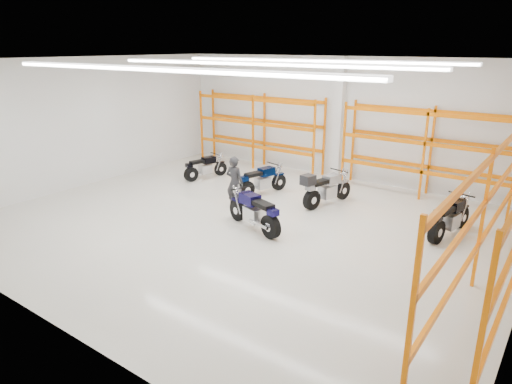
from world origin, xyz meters
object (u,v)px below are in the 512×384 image
Objects in this scene: motorcycle_back_a at (204,168)px; standing_man at (235,183)px; motorcycle_main at (255,213)px; structural_column at (339,119)px; motorcycle_back_c at (324,189)px; motorcycle_back_b at (261,181)px; motorcycle_back_d at (449,219)px.

standing_man is (2.99, -1.89, 0.40)m from motorcycle_back_a.
motorcycle_main is 0.48× the size of structural_column.
motorcycle_back_c is 0.49× the size of structural_column.
standing_man is at bearing -32.27° from motorcycle_back_a.
motorcycle_back_b is 6.09m from motorcycle_back_d.
motorcycle_main is at bearing -33.01° from motorcycle_back_a.
structural_column is (-1.12, 3.13, 1.70)m from motorcycle_back_c.
standing_man is at bearing -101.56° from structural_column.
standing_man is (-2.13, -1.83, 0.28)m from motorcycle_back_c.
motorcycle_back_a is at bearing 178.01° from motorcycle_back_d.
motorcycle_back_c is at bearing -0.60° from motorcycle_back_a.
motorcycle_back_b is at bearing -88.97° from standing_man.
motorcycle_back_a is at bearing -35.70° from standing_man.
motorcycle_back_d is 6.25m from structural_column.
motorcycle_back_b is 0.91× the size of motorcycle_back_c.
motorcycle_back_d is (4.40, 2.65, -0.01)m from motorcycle_main.
motorcycle_main is 1.93m from standing_man.
structural_column is (-4.95, 3.38, 1.75)m from motorcycle_back_d.
motorcycle_main reaches higher than motorcycle_back_d.
motorcycle_main is at bearing -84.74° from structural_column.
motorcycle_back_c is (0.57, 2.91, 0.04)m from motorcycle_main.
motorcycle_back_c reaches higher than motorcycle_main.
standing_man is at bearing 145.60° from motorcycle_main.
standing_man is at bearing -165.21° from motorcycle_back_d.
standing_man reaches higher than motorcycle_back_d.
standing_man is (0.12, -1.57, 0.36)m from motorcycle_back_b.
motorcycle_main reaches higher than motorcycle_back_a.
motorcycle_back_a is 8.96m from motorcycle_back_d.
structural_column reaches higher than motorcycle_back_d.
motorcycle_back_c is 2.83m from standing_man.
motorcycle_back_a is 5.36m from structural_column.
motorcycle_back_c is at bearing 176.15° from motorcycle_back_d.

